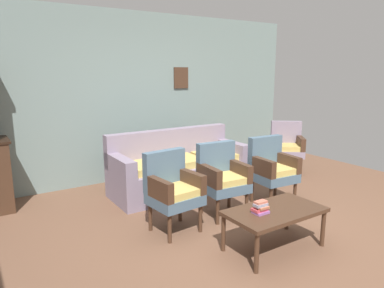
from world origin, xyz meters
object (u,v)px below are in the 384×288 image
(wingback_chair_by_fireplace, at_px, (287,145))
(coffee_table, at_px, (275,214))
(armchair_by_doorway, at_px, (222,176))
(armchair_near_cabinet, at_px, (272,167))
(floral_couch, at_px, (179,169))
(armchair_row_middle, at_px, (172,188))
(book_stack_on_table, at_px, (261,208))

(wingback_chair_by_fireplace, xyz_separation_m, coffee_table, (-2.18, -1.83, -0.12))
(armchair_by_doorway, distance_m, armchair_near_cabinet, 0.81)
(floral_couch, xyz_separation_m, armchair_row_middle, (-0.75, -1.12, 0.17))
(floral_couch, bearing_deg, armchair_by_doorway, -90.63)
(wingback_chair_by_fireplace, bearing_deg, coffee_table, -139.92)
(floral_couch, bearing_deg, armchair_near_cabinet, -54.42)
(wingback_chair_by_fireplace, bearing_deg, book_stack_on_table, -142.42)
(armchair_row_middle, bearing_deg, wingback_chair_by_fireplace, 17.65)
(wingback_chair_by_fireplace, relative_size, book_stack_on_table, 5.97)
(coffee_table, bearing_deg, armchair_by_doorway, 84.28)
(armchair_row_middle, xyz_separation_m, armchair_by_doorway, (0.74, 0.06, 0.00))
(armchair_by_doorway, relative_size, book_stack_on_table, 5.97)
(armchair_row_middle, relative_size, coffee_table, 0.90)
(floral_couch, relative_size, armchair_near_cabinet, 2.27)
(armchair_by_doorway, distance_m, wingback_chair_by_fireplace, 2.24)
(armchair_near_cabinet, distance_m, wingback_chair_by_fireplace, 1.55)
(coffee_table, xyz_separation_m, book_stack_on_table, (-0.18, 0.02, 0.10))
(armchair_row_middle, bearing_deg, floral_couch, 56.09)
(floral_couch, height_order, armchair_row_middle, same)
(armchair_row_middle, distance_m, armchair_by_doorway, 0.74)
(armchair_by_doorway, relative_size, wingback_chair_by_fireplace, 1.00)
(armchair_row_middle, distance_m, coffee_table, 1.14)
(armchair_row_middle, relative_size, armchair_near_cabinet, 1.00)
(armchair_by_doorway, bearing_deg, armchair_near_cabinet, -3.52)
(wingback_chair_by_fireplace, bearing_deg, floral_couch, 173.81)
(armchair_near_cabinet, xyz_separation_m, coffee_table, (-0.91, -0.94, -0.12))
(armchair_near_cabinet, bearing_deg, armchair_row_middle, -179.75)
(armchair_row_middle, xyz_separation_m, wingback_chair_by_fireplace, (2.82, 0.90, 0.00))
(book_stack_on_table, bearing_deg, coffee_table, -4.85)
(coffee_table, bearing_deg, book_stack_on_table, 175.15)
(armchair_near_cabinet, height_order, coffee_table, armchair_near_cabinet)
(floral_couch, bearing_deg, wingback_chair_by_fireplace, -6.19)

